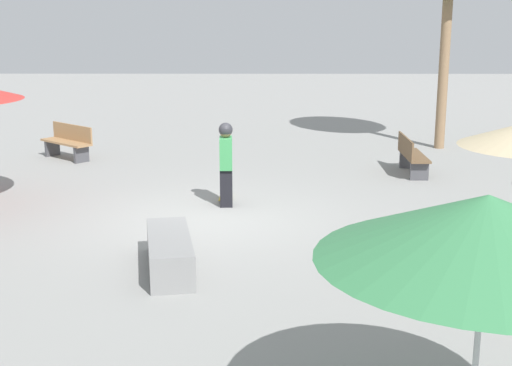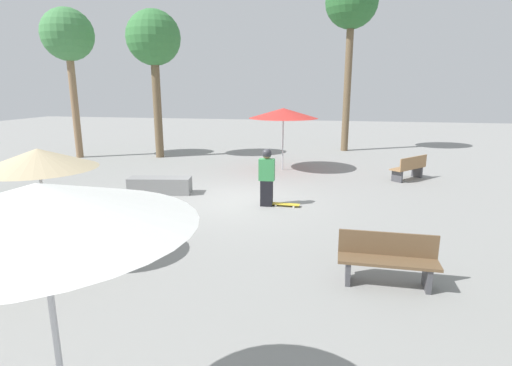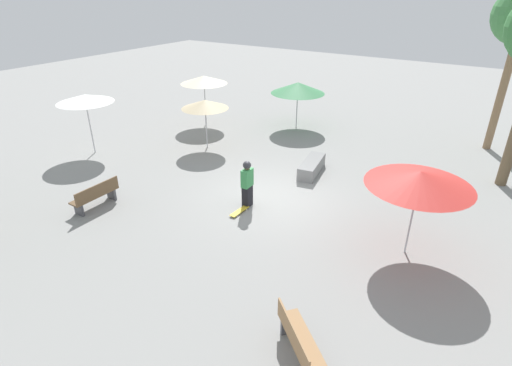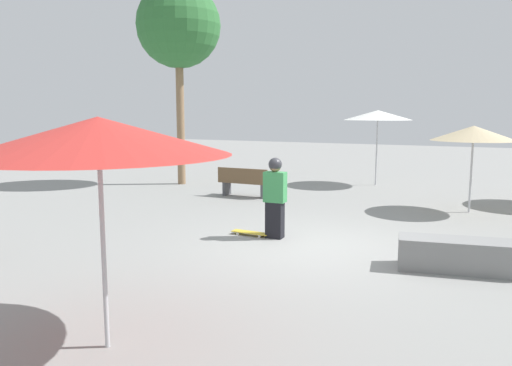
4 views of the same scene
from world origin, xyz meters
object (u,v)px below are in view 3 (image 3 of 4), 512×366
(skateboard, at_px, (240,211))
(shade_umbrella_red, at_px, (420,178))
(bench_far, at_px, (299,341))
(concrete_ledge, at_px, (312,167))
(shade_umbrella_white, at_px, (85,99))
(skater_main, at_px, (247,182))
(shade_umbrella_green, at_px, (298,88))
(shade_umbrella_cream, at_px, (204,80))
(bench_near, at_px, (96,196))
(shade_umbrella_tan, at_px, (205,104))

(skateboard, distance_m, shade_umbrella_red, 5.48)
(skateboard, bearing_deg, bench_far, 49.32)
(concrete_ledge, bearing_deg, shade_umbrella_white, 110.17)
(bench_far, bearing_deg, shade_umbrella_red, 120.41)
(skater_main, xyz_separation_m, shade_umbrella_green, (7.91, 2.35, 1.15))
(shade_umbrella_cream, distance_m, shade_umbrella_red, 12.87)
(shade_umbrella_cream, xyz_separation_m, shade_umbrella_red, (-5.66, -11.55, -0.04))
(bench_far, bearing_deg, skateboard, 177.66)
(shade_umbrella_red, bearing_deg, shade_umbrella_green, 43.83)
(bench_near, bearing_deg, skater_main, -55.77)
(bench_near, height_order, shade_umbrella_green, shade_umbrella_green)
(shade_umbrella_tan, relative_size, shade_umbrella_red, 0.80)
(skateboard, height_order, shade_umbrella_white, shade_umbrella_white)
(shade_umbrella_white, distance_m, shade_umbrella_green, 9.59)
(skater_main, distance_m, shade_umbrella_green, 8.33)
(skater_main, xyz_separation_m, shade_umbrella_cream, (5.90, 6.54, 1.41))
(concrete_ledge, relative_size, shade_umbrella_tan, 0.92)
(bench_near, relative_size, shade_umbrella_white, 0.63)
(concrete_ledge, relative_size, shade_umbrella_cream, 0.80)
(skateboard, height_order, shade_umbrella_green, shade_umbrella_green)
(concrete_ledge, bearing_deg, skateboard, 171.27)
(skateboard, distance_m, shade_umbrella_white, 8.49)
(shade_umbrella_tan, height_order, shade_umbrella_red, shade_umbrella_red)
(skater_main, distance_m, shade_umbrella_cream, 8.92)
(shade_umbrella_tan, distance_m, shade_umbrella_red, 9.92)
(shade_umbrella_cream, bearing_deg, skater_main, -132.05)
(concrete_ledge, bearing_deg, skater_main, 169.32)
(concrete_ledge, bearing_deg, bench_far, -155.95)
(shade_umbrella_white, bearing_deg, shade_umbrella_red, -90.01)
(shade_umbrella_cream, distance_m, shade_umbrella_tan, 3.35)
(skater_main, relative_size, shade_umbrella_white, 0.63)
(skater_main, height_order, shade_umbrella_red, shade_umbrella_red)
(skateboard, relative_size, concrete_ledge, 0.41)
(shade_umbrella_red, bearing_deg, concrete_ledge, 53.63)
(shade_umbrella_green, relative_size, shade_umbrella_red, 0.98)
(skateboard, relative_size, shade_umbrella_white, 0.32)
(shade_umbrella_cream, xyz_separation_m, shade_umbrella_tan, (-2.56, -2.14, -0.31))
(skateboard, xyz_separation_m, bench_near, (-2.22, 4.10, 0.37))
(shade_umbrella_red, bearing_deg, shade_umbrella_white, 89.99)
(shade_umbrella_white, relative_size, shade_umbrella_tan, 1.18)
(shade_umbrella_green, xyz_separation_m, shade_umbrella_tan, (-4.56, 2.05, -0.05))
(bench_far, distance_m, shade_umbrella_tan, 11.63)
(shade_umbrella_green, distance_m, shade_umbrella_red, 10.63)
(shade_umbrella_cream, distance_m, shade_umbrella_white, 5.87)
(skateboard, relative_size, shade_umbrella_cream, 0.33)
(shade_umbrella_red, bearing_deg, bench_near, 108.11)
(shade_umbrella_white, bearing_deg, concrete_ledge, -69.83)
(shade_umbrella_green, bearing_deg, shade_umbrella_white, 143.16)
(shade_umbrella_green, bearing_deg, bench_near, 170.85)
(bench_near, height_order, shade_umbrella_red, shade_umbrella_red)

